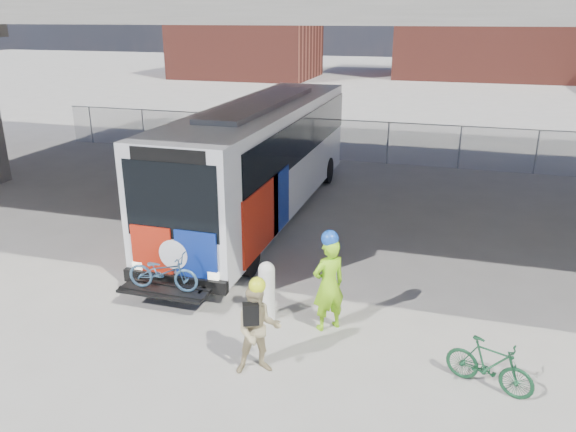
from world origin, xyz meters
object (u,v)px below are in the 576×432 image
at_px(bollard, 267,289).
at_px(cyclist_tan, 258,328).
at_px(cyclist_hivis, 329,282).
at_px(bike_parked, 489,365).
at_px(bus, 262,151).

bearing_deg(bollard, cyclist_tan, -75.78).
bearing_deg(cyclist_hivis, bollard, -43.27).
bearing_deg(cyclist_tan, bike_parked, -15.07).
relative_size(bus, cyclist_hivis, 5.93).
distance_m(bus, bollard, 6.88).
relative_size(cyclist_hivis, bike_parked, 1.41).
distance_m(bus, bike_parked, 10.20).
xyz_separation_m(cyclist_tan, bike_parked, (3.98, 0.69, -0.43)).
bearing_deg(bike_parked, cyclist_tan, 120.78).
height_order(cyclist_tan, bike_parked, cyclist_tan).
xyz_separation_m(cyclist_hivis, cyclist_tan, (-0.86, -1.84, -0.16)).
bearing_deg(bus, cyclist_hivis, -60.26).
distance_m(cyclist_tan, bike_parked, 4.06).
bearing_deg(bike_parked, bollard, 96.43).
distance_m(bollard, cyclist_hivis, 1.37).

